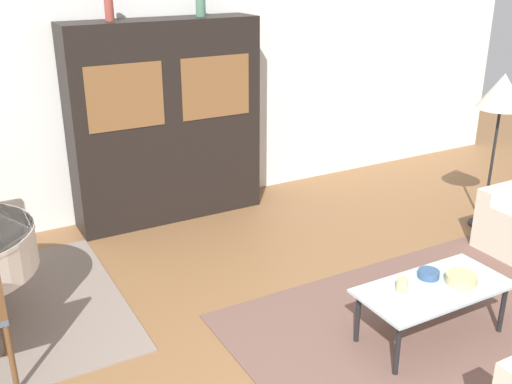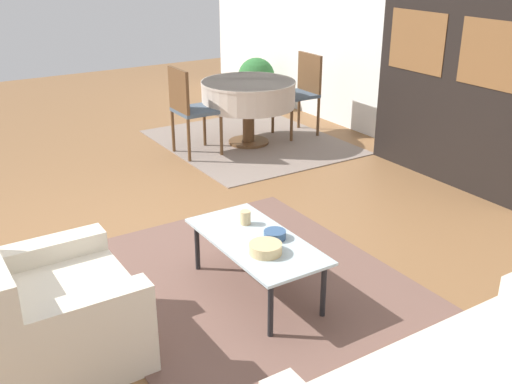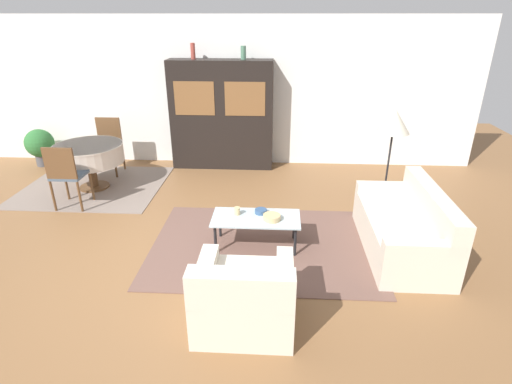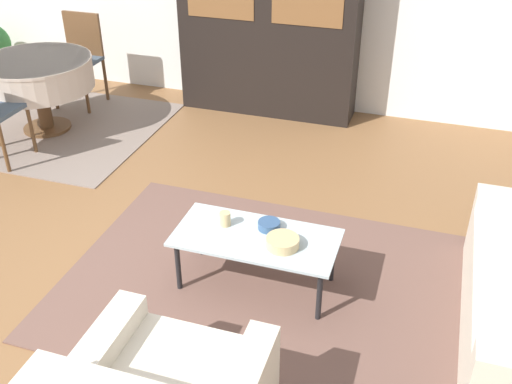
{
  "view_description": "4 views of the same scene",
  "coord_description": "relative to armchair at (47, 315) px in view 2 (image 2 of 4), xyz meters",
  "views": [
    {
      "loc": [
        -1.71,
        -2.05,
        2.51
      ],
      "look_at": [
        0.2,
        1.4,
        0.95
      ],
      "focal_mm": 42.0,
      "sensor_mm": 36.0,
      "label": 1
    },
    {
      "loc": [
        4.09,
        -1.44,
        2.24
      ],
      "look_at": [
        1.08,
        0.47,
        0.75
      ],
      "focal_mm": 42.0,
      "sensor_mm": 36.0,
      "label": 2
    },
    {
      "loc": [
        1.33,
        -3.87,
        2.7
      ],
      "look_at": [
        1.08,
        0.47,
        0.75
      ],
      "focal_mm": 28.0,
      "sensor_mm": 36.0,
      "label": 3
    },
    {
      "loc": [
        2.06,
        -2.57,
        2.71
      ],
      "look_at": [
        1.08,
        0.47,
        0.75
      ],
      "focal_mm": 42.0,
      "sensor_mm": 36.0,
      "label": 4
    }
  ],
  "objects": [
    {
      "name": "ground_plane",
      "position": [
        -1.05,
        0.91,
        -0.3
      ],
      "size": [
        14.0,
        14.0,
        0.0
      ],
      "primitive_type": "plane",
      "color": "brown"
    },
    {
      "name": "wall_back",
      "position": [
        -1.05,
        4.54,
        1.05
      ],
      "size": [
        10.0,
        0.06,
        2.7
      ],
      "color": "white",
      "rests_on": "ground_plane"
    },
    {
      "name": "area_rug",
      "position": [
        0.13,
        1.39,
        -0.29
      ],
      "size": [
        2.81,
        2.02,
        0.01
      ],
      "color": "brown",
      "rests_on": "ground_plane"
    },
    {
      "name": "dining_rug",
      "position": [
        -2.84,
        3.12,
        -0.29
      ],
      "size": [
        2.28,
        1.94,
        0.01
      ],
      "color": "gray",
      "rests_on": "ground_plane"
    },
    {
      "name": "armchair",
      "position": [
        0.0,
        0.0,
        0.0
      ],
      "size": [
        0.91,
        0.87,
        0.78
      ],
      "color": "beige",
      "rests_on": "ground_plane"
    },
    {
      "name": "coffee_table",
      "position": [
        0.03,
        1.38,
        0.07
      ],
      "size": [
        1.08,
        0.52,
        0.4
      ],
      "color": "black",
      "rests_on": "area_rug"
    },
    {
      "name": "display_cabinet",
      "position": [
        -0.77,
        4.28,
        0.69
      ],
      "size": [
        1.87,
        0.43,
        1.97
      ],
      "color": "black",
      "rests_on": "ground_plane"
    },
    {
      "name": "dining_table",
      "position": [
        -2.8,
        3.07,
        0.31
      ],
      "size": [
        1.1,
        1.1,
        0.75
      ],
      "color": "brown",
      "rests_on": "dining_rug"
    },
    {
      "name": "dining_chair_near",
      "position": [
        -2.8,
        2.3,
        0.28
      ],
      "size": [
        0.44,
        0.44,
        0.98
      ],
      "color": "brown",
      "rests_on": "dining_rug"
    },
    {
      "name": "dining_chair_far",
      "position": [
        -2.8,
        3.84,
        0.28
      ],
      "size": [
        0.44,
        0.44,
        0.98
      ],
      "rotation": [
        0.0,
        0.0,
        3.14
      ],
      "color": "brown",
      "rests_on": "dining_rug"
    },
    {
      "name": "cup",
      "position": [
        -0.21,
        1.44,
        0.16
      ],
      "size": [
        0.07,
        0.07,
        0.1
      ],
      "color": "tan",
      "rests_on": "coffee_table"
    },
    {
      "name": "bowl",
      "position": [
        0.23,
        1.33,
        0.14
      ],
      "size": [
        0.21,
        0.21,
        0.07
      ],
      "color": "tan",
      "rests_on": "coffee_table"
    },
    {
      "name": "bowl_small",
      "position": [
        0.09,
        1.5,
        0.14
      ],
      "size": [
        0.15,
        0.15,
        0.05
      ],
      "color": "#33517A",
      "rests_on": "coffee_table"
    },
    {
      "name": "potted_plant",
      "position": [
        -4.26,
        4.11,
        0.12
      ],
      "size": [
        0.53,
        0.53,
        0.71
      ],
      "color": "#4C4C51",
      "rests_on": "ground_plane"
    }
  ]
}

